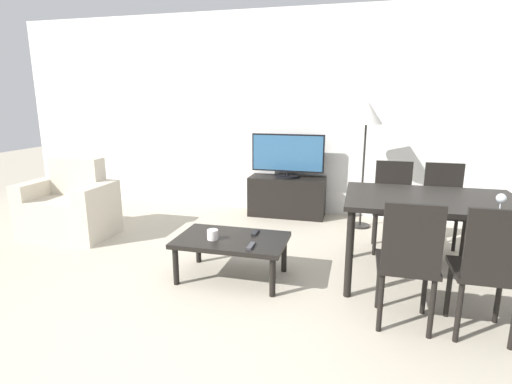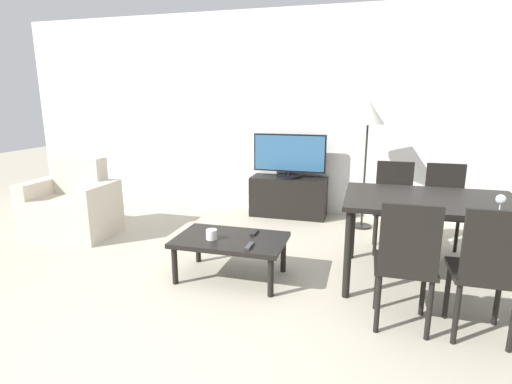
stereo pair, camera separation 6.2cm
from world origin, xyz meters
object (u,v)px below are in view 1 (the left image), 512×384
(dining_table, at_px, (431,207))
(remote_primary, at_px, (255,233))
(tv_stand, at_px, (287,196))
(floor_lamp, at_px, (367,117))
(tv, at_px, (288,156))
(dining_chair_far_left, at_px, (392,201))
(coffee_table, at_px, (232,243))
(dining_chair_near_right, at_px, (489,266))
(armchair, at_px, (70,208))
(remote_secondary, at_px, (251,246))
(dining_chair_near, at_px, (408,259))
(cup_white_near, at_px, (213,235))
(dining_chair_far, at_px, (443,204))
(wine_glass_left, at_px, (501,200))

(dining_table, relative_size, remote_primary, 9.27)
(tv_stand, bearing_deg, floor_lamp, -14.07)
(tv, bearing_deg, dining_chair_far_left, -35.57)
(tv, relative_size, remote_primary, 6.40)
(tv, height_order, remote_primary, tv)
(dining_table, relative_size, dining_chair_far_left, 1.51)
(tv_stand, relative_size, dining_table, 0.73)
(dining_chair_far_left, bearing_deg, tv, 144.43)
(coffee_table, distance_m, dining_chair_near_right, 1.95)
(tv_stand, height_order, floor_lamp, floor_lamp)
(armchair, xyz_separation_m, remote_secondary, (2.40, -0.79, 0.06))
(tv_stand, height_order, dining_chair_near, dining_chair_near)
(dining_table, height_order, dining_chair_near, dining_chair_near)
(coffee_table, relative_size, dining_table, 0.69)
(dining_chair_near_right, bearing_deg, dining_chair_near, 180.00)
(dining_chair_near, bearing_deg, tv_stand, 117.21)
(remote_primary, height_order, cup_white_near, cup_white_near)
(dining_chair_far, height_order, floor_lamp, floor_lamp)
(coffee_table, distance_m, cup_white_near, 0.19)
(tv_stand, bearing_deg, dining_chair_far_left, -35.64)
(floor_lamp, distance_m, wine_glass_left, 2.12)
(remote_secondary, bearing_deg, tv, 92.64)
(dining_chair_far_left, height_order, remote_secondary, dining_chair_far_left)
(dining_chair_near_right, relative_size, dining_chair_far_left, 1.00)
(tv_stand, bearing_deg, tv, -90.00)
(remote_primary, bearing_deg, dining_table, 6.58)
(dining_chair_far_left, bearing_deg, coffee_table, -141.56)
(tv, relative_size, coffee_table, 1.00)
(dining_chair_far_left, bearing_deg, floor_lamp, 114.54)
(dining_chair_near_right, distance_m, dining_chair_far_left, 1.65)
(dining_table, bearing_deg, cup_white_near, -167.26)
(cup_white_near, distance_m, wine_glass_left, 2.22)
(tv, distance_m, dining_chair_far_left, 1.60)
(floor_lamp, bearing_deg, dining_chair_far, -40.31)
(floor_lamp, bearing_deg, coffee_table, -121.48)
(dining_chair_far_left, xyz_separation_m, wine_glass_left, (0.63, -1.16, 0.35))
(dining_chair_far_left, bearing_deg, dining_chair_near, -90.00)
(dining_chair_near, bearing_deg, wine_glass_left, 33.11)
(dining_chair_near_right, xyz_separation_m, cup_white_near, (-2.03, 0.38, -0.10))
(remote_primary, bearing_deg, wine_glass_left, -6.27)
(remote_primary, bearing_deg, coffee_table, -137.94)
(floor_lamp, relative_size, cup_white_near, 16.33)
(dining_chair_near_right, bearing_deg, armchair, 165.10)
(armchair, xyz_separation_m, dining_table, (3.82, -0.29, 0.36))
(tv_stand, height_order, dining_chair_far, dining_chair_far)
(remote_primary, bearing_deg, armchair, 168.80)
(cup_white_near, bearing_deg, dining_table, 12.74)
(remote_primary, distance_m, cup_white_near, 0.40)
(dining_chair_far, relative_size, cup_white_near, 9.77)
(dining_chair_near_right, relative_size, remote_primary, 6.16)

